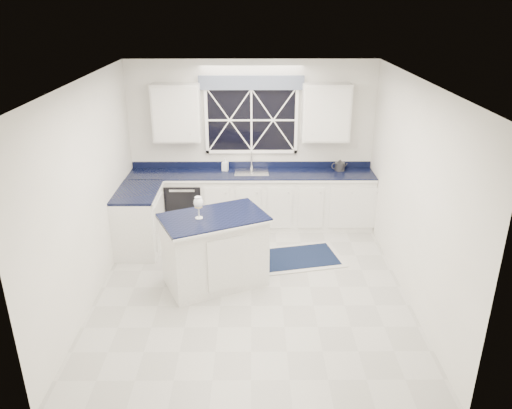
{
  "coord_description": "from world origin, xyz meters",
  "views": [
    {
      "loc": [
        0.03,
        -5.72,
        3.57
      ],
      "look_at": [
        0.06,
        0.4,
        1.03
      ],
      "focal_mm": 35.0,
      "sensor_mm": 36.0,
      "label": 1
    }
  ],
  "objects_px": {
    "wine_glass": "(198,204)",
    "dishwasher": "(186,203)",
    "island": "(215,250)",
    "soap_bottle": "(225,164)",
    "kettle": "(340,165)",
    "faucet": "(252,160)"
  },
  "relations": [
    {
      "from": "dishwasher",
      "to": "soap_bottle",
      "type": "relative_size",
      "value": 3.88
    },
    {
      "from": "kettle",
      "to": "soap_bottle",
      "type": "relative_size",
      "value": 1.26
    },
    {
      "from": "faucet",
      "to": "wine_glass",
      "type": "height_order",
      "value": "wine_glass"
    },
    {
      "from": "island",
      "to": "faucet",
      "type": "bearing_deg",
      "value": 51.86
    },
    {
      "from": "island",
      "to": "kettle",
      "type": "height_order",
      "value": "kettle"
    },
    {
      "from": "wine_glass",
      "to": "soap_bottle",
      "type": "bearing_deg",
      "value": 83.53
    },
    {
      "from": "wine_glass",
      "to": "soap_bottle",
      "type": "distance_m",
      "value": 2.03
    },
    {
      "from": "kettle",
      "to": "dishwasher",
      "type": "bearing_deg",
      "value": -177.78
    },
    {
      "from": "faucet",
      "to": "island",
      "type": "bearing_deg",
      "value": -103.45
    },
    {
      "from": "island",
      "to": "wine_glass",
      "type": "relative_size",
      "value": 5.27
    },
    {
      "from": "faucet",
      "to": "island",
      "type": "distance_m",
      "value": 2.17
    },
    {
      "from": "island",
      "to": "soap_bottle",
      "type": "relative_size",
      "value": 7.22
    },
    {
      "from": "island",
      "to": "soap_bottle",
      "type": "bearing_deg",
      "value": 63.86
    },
    {
      "from": "dishwasher",
      "to": "kettle",
      "type": "xyz_separation_m",
      "value": [
        2.55,
        0.12,
        0.62
      ]
    },
    {
      "from": "wine_glass",
      "to": "dishwasher",
      "type": "bearing_deg",
      "value": 103.03
    },
    {
      "from": "dishwasher",
      "to": "faucet",
      "type": "height_order",
      "value": "faucet"
    },
    {
      "from": "faucet",
      "to": "soap_bottle",
      "type": "bearing_deg",
      "value": -171.23
    },
    {
      "from": "faucet",
      "to": "island",
      "type": "height_order",
      "value": "faucet"
    },
    {
      "from": "dishwasher",
      "to": "faucet",
      "type": "relative_size",
      "value": 2.72
    },
    {
      "from": "faucet",
      "to": "island",
      "type": "relative_size",
      "value": 0.2
    },
    {
      "from": "faucet",
      "to": "kettle",
      "type": "height_order",
      "value": "faucet"
    },
    {
      "from": "kettle",
      "to": "soap_bottle",
      "type": "height_order",
      "value": "soap_bottle"
    }
  ]
}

